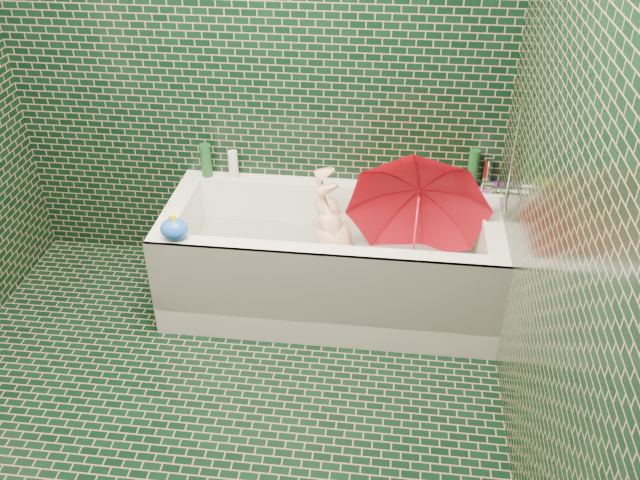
# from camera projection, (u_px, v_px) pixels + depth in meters

# --- Properties ---
(floor) EXTENTS (2.80, 2.80, 0.00)m
(floor) POSITION_uv_depth(u_px,v_px,m) (200.00, 441.00, 2.89)
(floor) COLOR black
(floor) RESTS_ON ground
(wall_back) EXTENTS (2.80, 0.00, 2.80)m
(wall_back) POSITION_uv_depth(u_px,v_px,m) (251.00, 49.00, 3.36)
(wall_back) COLOR black
(wall_back) RESTS_ON floor
(wall_right) EXTENTS (0.00, 2.80, 2.80)m
(wall_right) POSITION_uv_depth(u_px,v_px,m) (574.00, 208.00, 2.07)
(wall_right) COLOR black
(wall_right) RESTS_ON floor
(bathtub) EXTENTS (1.70, 0.75, 0.55)m
(bathtub) POSITION_uv_depth(u_px,v_px,m) (330.00, 270.00, 3.56)
(bathtub) COLOR white
(bathtub) RESTS_ON floor
(bath_mat) EXTENTS (1.35, 0.47, 0.01)m
(bath_mat) POSITION_uv_depth(u_px,v_px,m) (331.00, 277.00, 3.61)
(bath_mat) COLOR green
(bath_mat) RESTS_ON bathtub
(water) EXTENTS (1.48, 0.53, 0.00)m
(water) POSITION_uv_depth(u_px,v_px,m) (331.00, 255.00, 3.53)
(water) COLOR silver
(water) RESTS_ON bathtub
(faucet) EXTENTS (0.18, 0.19, 0.55)m
(faucet) POSITION_uv_depth(u_px,v_px,m) (504.00, 185.00, 3.18)
(faucet) COLOR silver
(faucet) RESTS_ON wall_right
(child) EXTENTS (0.98, 0.45, 0.41)m
(child) POSITION_uv_depth(u_px,v_px,m) (342.00, 255.00, 3.50)
(child) COLOR beige
(child) RESTS_ON bathtub
(umbrella) EXTENTS (0.93, 0.87, 0.99)m
(umbrella) POSITION_uv_depth(u_px,v_px,m) (416.00, 227.00, 3.29)
(umbrella) COLOR red
(umbrella) RESTS_ON bathtub
(soap_bottle_a) EXTENTS (0.10, 0.10, 0.24)m
(soap_bottle_a) POSITION_uv_depth(u_px,v_px,m) (469.00, 194.00, 3.56)
(soap_bottle_a) COLOR white
(soap_bottle_a) RESTS_ON bathtub
(soap_bottle_b) EXTENTS (0.09, 0.09, 0.17)m
(soap_bottle_b) POSITION_uv_depth(u_px,v_px,m) (488.00, 194.00, 3.56)
(soap_bottle_b) COLOR #5A217C
(soap_bottle_b) RESTS_ON bathtub
(soap_bottle_c) EXTENTS (0.18, 0.18, 0.18)m
(soap_bottle_c) POSITION_uv_depth(u_px,v_px,m) (464.00, 188.00, 3.61)
(soap_bottle_c) COLOR #13451D
(soap_bottle_c) RESTS_ON bathtub
(bottle_right_tall) EXTENTS (0.06, 0.06, 0.23)m
(bottle_right_tall) POSITION_uv_depth(u_px,v_px,m) (473.00, 170.00, 3.53)
(bottle_right_tall) COLOR #13451D
(bottle_right_tall) RESTS_ON bathtub
(bottle_right_pump) EXTENTS (0.06, 0.06, 0.18)m
(bottle_right_pump) POSITION_uv_depth(u_px,v_px,m) (487.00, 175.00, 3.54)
(bottle_right_pump) COLOR silver
(bottle_right_pump) RESTS_ON bathtub
(bottle_left_tall) EXTENTS (0.08, 0.08, 0.19)m
(bottle_left_tall) POSITION_uv_depth(u_px,v_px,m) (206.00, 160.00, 3.68)
(bottle_left_tall) COLOR #13451D
(bottle_left_tall) RESTS_ON bathtub
(bottle_left_short) EXTENTS (0.06, 0.06, 0.15)m
(bottle_left_short) POSITION_uv_depth(u_px,v_px,m) (233.00, 165.00, 3.67)
(bottle_left_short) COLOR white
(bottle_left_short) RESTS_ON bathtub
(rubber_duck) EXTENTS (0.13, 0.10, 0.10)m
(rubber_duck) POSITION_uv_depth(u_px,v_px,m) (447.00, 181.00, 3.58)
(rubber_duck) COLOR yellow
(rubber_duck) RESTS_ON bathtub
(bath_toy) EXTENTS (0.14, 0.12, 0.13)m
(bath_toy) POSITION_uv_depth(u_px,v_px,m) (174.00, 229.00, 3.17)
(bath_toy) COLOR blue
(bath_toy) RESTS_ON bathtub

